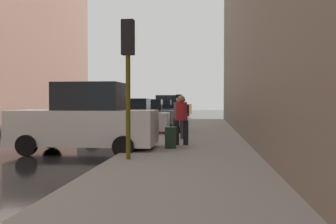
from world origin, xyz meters
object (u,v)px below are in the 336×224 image
at_px(parked_black_suv, 166,108).
at_px(pedestrian_in_red_jacket, 181,117).
at_px(pedestrian_with_beanie, 179,114).
at_px(duffel_bag, 180,130).
at_px(fire_hydrant, 161,127).
at_px(parked_silver_sedan, 126,118).
at_px(parked_gray_coupe, 144,114).
at_px(rolling_suitcase, 170,137).
at_px(parked_white_van, 86,121).
at_px(pedestrian_in_tan_coat, 178,112).
at_px(parked_bronze_suv, 171,107).
at_px(parked_blue_sedan, 157,112).
at_px(pedestrian_in_jeans, 183,112).
at_px(traffic_light, 128,58).

height_order(parked_black_suv, pedestrian_in_red_jacket, parked_black_suv).
xyz_separation_m(pedestrian_with_beanie, duffel_bag, (-0.16, 2.81, -0.85)).
bearing_deg(fire_hydrant, parked_silver_sedan, 158.00).
bearing_deg(pedestrian_with_beanie, parked_gray_coupe, 108.54).
distance_m(parked_black_suv, rolling_suitcase, 23.63).
xyz_separation_m(parked_white_van, pedestrian_with_beanie, (2.77, 3.23, 0.10)).
bearing_deg(parked_white_van, pedestrian_in_tan_coat, 70.32).
height_order(parked_bronze_suv, duffel_bag, parked_bronze_suv).
bearing_deg(fire_hydrant, parked_blue_sedan, 98.41).
xyz_separation_m(parked_bronze_suv, fire_hydrant, (1.80, -24.26, -0.54)).
xyz_separation_m(parked_silver_sedan, pedestrian_in_tan_coat, (2.48, 0.86, 0.26)).
height_order(parked_black_suv, pedestrian_in_jeans, parked_black_suv).
relative_size(parked_bronze_suv, pedestrian_in_jeans, 2.72).
distance_m(traffic_light, pedestrian_in_tan_coat, 9.27).
height_order(traffic_light, rolling_suitcase, traffic_light).
bearing_deg(parked_black_suv, pedestrian_with_beanie, -82.34).
bearing_deg(parked_blue_sedan, duffel_bag, -77.22).
relative_size(parked_gray_coupe, parked_black_suv, 0.92).
relative_size(parked_gray_coupe, pedestrian_in_tan_coat, 2.50).
relative_size(pedestrian_in_red_jacket, pedestrian_in_tan_coat, 1.00).
xyz_separation_m(fire_hydrant, pedestrian_with_beanie, (0.97, -2.12, 0.64)).
relative_size(parked_blue_sedan, pedestrian_with_beanie, 2.40).
distance_m(parked_bronze_suv, pedestrian_in_tan_coat, 22.80).
bearing_deg(parked_bronze_suv, fire_hydrant, -85.75).
bearing_deg(pedestrian_with_beanie, duffel_bag, 93.23).
bearing_deg(pedestrian_in_jeans, pedestrian_with_beanie, -88.49).
distance_m(parked_bronze_suv, pedestrian_in_red_jacket, 28.61).
height_order(fire_hydrant, pedestrian_in_jeans, pedestrian_in_jeans).
bearing_deg(duffel_bag, pedestrian_in_jeans, 89.30).
bearing_deg(parked_blue_sedan, fire_hydrant, -81.59).
xyz_separation_m(pedestrian_in_red_jacket, pedestrian_in_jeans, (-0.37, 7.08, 0.00)).
relative_size(traffic_light, pedestrian_with_beanie, 2.03).
height_order(parked_gray_coupe, pedestrian_in_jeans, pedestrian_in_jeans).
xyz_separation_m(parked_gray_coupe, traffic_light, (1.85, -13.65, 1.91)).
xyz_separation_m(pedestrian_with_beanie, rolling_suitcase, (-0.05, -2.88, -0.65)).
relative_size(parked_bronze_suv, pedestrian_in_tan_coat, 2.72).
bearing_deg(pedestrian_in_red_jacket, parked_blue_sedan, 100.40).
distance_m(parked_bronze_suv, duffel_bag, 23.72).
relative_size(parked_blue_sedan, duffel_bag, 9.70).
xyz_separation_m(traffic_light, pedestrian_in_red_jacket, (1.16, 3.31, -1.65)).
bearing_deg(pedestrian_with_beanie, fire_hydrant, 114.51).
relative_size(parked_blue_sedan, parked_black_suv, 0.92).
height_order(traffic_light, pedestrian_in_red_jacket, traffic_light).
distance_m(traffic_light, pedestrian_in_red_jacket, 3.88).
xyz_separation_m(parked_blue_sedan, pedestrian_in_tan_coat, (2.48, -10.61, 0.26)).
bearing_deg(parked_bronze_suv, pedestrian_with_beanie, -84.01).
distance_m(parked_gray_coupe, fire_hydrant, 6.41).
relative_size(pedestrian_in_tan_coat, pedestrian_in_jeans, 1.00).
relative_size(pedestrian_in_red_jacket, pedestrian_in_jeans, 1.00).
xyz_separation_m(parked_black_suv, duffel_bag, (2.61, -17.78, -0.74)).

